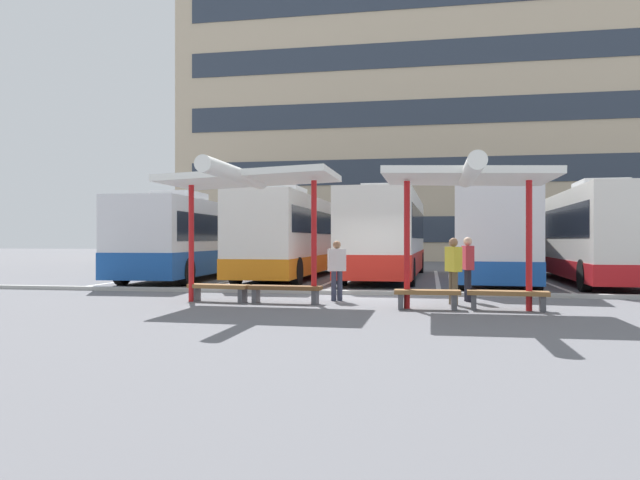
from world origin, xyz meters
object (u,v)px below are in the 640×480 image
at_px(coach_bus_3, 498,237).
at_px(bench_3, 508,296).
at_px(coach_bus_0, 193,240).
at_px(waiting_shelter_0, 248,181).
at_px(coach_bus_4, 590,236).
at_px(coach_bus_2, 387,237).
at_px(waiting_shelter_1, 468,179).
at_px(bench_2, 427,295).
at_px(coach_bus_1, 292,237).
at_px(waiting_passenger_2, 468,264).
at_px(bench_1, 285,290).
at_px(waiting_passenger_1, 453,266).
at_px(bench_0, 219,289).
at_px(waiting_passenger_0, 337,266).

xyz_separation_m(coach_bus_3, bench_3, (-0.80, -9.70, -1.39)).
relative_size(coach_bus_0, waiting_shelter_0, 2.35).
height_order(coach_bus_3, coach_bus_4, coach_bus_3).
relative_size(coach_bus_2, waiting_shelter_1, 2.52).
height_order(waiting_shelter_0, bench_2, waiting_shelter_0).
bearing_deg(waiting_shelter_0, coach_bus_3, 53.02).
bearing_deg(waiting_shelter_1, coach_bus_1, 121.41).
bearing_deg(waiting_shelter_1, waiting_passenger_2, 86.52).
distance_m(coach_bus_2, bench_1, 10.71).
height_order(coach_bus_1, waiting_shelter_1, coach_bus_1).
height_order(coach_bus_0, coach_bus_2, coach_bus_2).
distance_m(bench_3, waiting_passenger_1, 1.69).
height_order(coach_bus_0, bench_0, coach_bus_0).
xyz_separation_m(waiting_shelter_0, waiting_passenger_1, (5.07, 0.71, -2.14)).
xyz_separation_m(bench_0, bench_2, (5.33, -0.76, -0.00)).
xyz_separation_m(waiting_passenger_0, waiting_passenger_1, (2.99, -0.41, 0.05)).
relative_size(waiting_shelter_0, bench_1, 2.55).
relative_size(coach_bus_4, waiting_shelter_0, 2.59).
xyz_separation_m(bench_1, bench_3, (5.33, -0.57, -0.00)).
bearing_deg(waiting_passenger_2, bench_0, -169.31).
relative_size(bench_3, waiting_passenger_0, 1.15).
distance_m(coach_bus_2, bench_3, 11.66).
bearing_deg(coach_bus_1, waiting_passenger_0, -69.93).
bearing_deg(coach_bus_1, waiting_passenger_1, -56.27).
relative_size(coach_bus_1, bench_3, 6.32).
bearing_deg(waiting_passenger_0, bench_0, -165.25).
bearing_deg(coach_bus_0, bench_0, -63.81).
xyz_separation_m(bench_3, waiting_passenger_0, (-4.15, 1.47, 0.57)).
bearing_deg(bench_2, waiting_passenger_0, 146.67).
relative_size(coach_bus_1, coach_bus_3, 0.96).
relative_size(bench_1, bench_2, 1.23).
relative_size(bench_3, waiting_passenger_2, 1.08).
xyz_separation_m(coach_bus_4, waiting_passenger_0, (-8.38, -8.64, -0.84)).
height_order(waiting_shelter_0, waiting_passenger_1, waiting_shelter_0).
distance_m(coach_bus_0, bench_2, 13.68).
relative_size(bench_0, bench_3, 0.93).
relative_size(coach_bus_0, coach_bus_3, 0.94).
bearing_deg(coach_bus_2, coach_bus_3, -17.24).
bearing_deg(bench_0, bench_2, -8.16).
distance_m(coach_bus_4, waiting_passenger_2, 9.65).
distance_m(bench_0, bench_1, 1.80).
bearing_deg(bench_1, coach_bus_4, 44.94).
xyz_separation_m(bench_1, waiting_passenger_1, (4.17, 0.49, 0.62)).
bearing_deg(bench_0, bench_1, -3.78).
bearing_deg(coach_bus_2, waiting_shelter_0, -104.35).
relative_size(bench_3, waiting_passenger_1, 1.10).
distance_m(bench_1, waiting_passenger_0, 1.59).
bearing_deg(waiting_shelter_1, bench_3, 15.57).
xyz_separation_m(coach_bus_2, waiting_shelter_1, (2.60, -11.28, 1.25)).
bearing_deg(bench_2, bench_3, 2.43).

